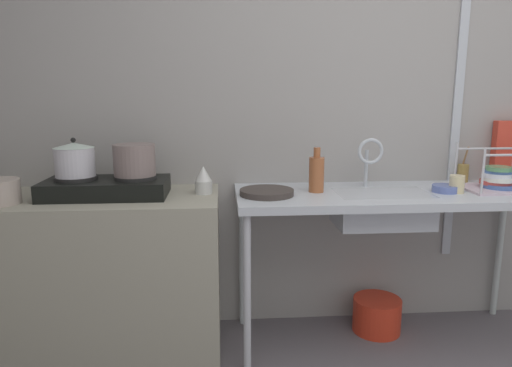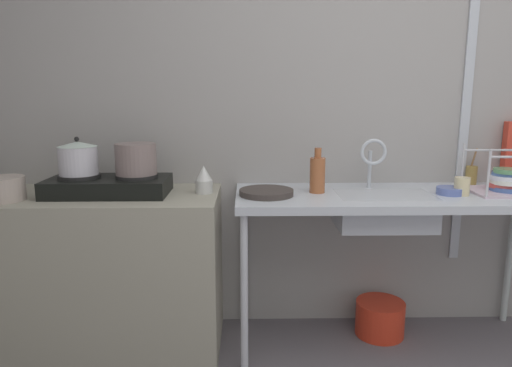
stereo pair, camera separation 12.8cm
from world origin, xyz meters
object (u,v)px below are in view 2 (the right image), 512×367
(bucket_on_floor, at_px, (380,318))
(dish_rack, at_px, (506,183))
(pot_on_left_burner, at_px, (78,158))
(small_bowl_on_drainboard, at_px, (450,191))
(stove, at_px, (109,185))
(sink_basin, at_px, (384,211))
(pot_on_right_burner, at_px, (136,159))
(faucet, at_px, (373,155))
(percolator, at_px, (204,180))
(bottle_by_sink, at_px, (317,174))
(frying_pan, at_px, (266,192))
(pot_beside_stove, at_px, (3,189))
(cup_by_rack, at_px, (462,186))
(utensil_jar, at_px, (471,175))

(bucket_on_floor, bearing_deg, dish_rack, -9.60)
(pot_on_left_burner, distance_m, small_bowl_on_drainboard, 1.85)
(stove, xyz_separation_m, sink_basin, (1.38, -0.02, -0.13))
(pot_on_right_burner, height_order, faucet, faucet)
(percolator, bearing_deg, bucket_on_floor, 4.15)
(stove, relative_size, sink_basin, 1.24)
(stove, bearing_deg, bottle_by_sink, 1.45)
(small_bowl_on_drainboard, relative_size, bucket_on_floor, 0.49)
(frying_pan, relative_size, bottle_by_sink, 1.18)
(pot_beside_stove, height_order, cup_by_rack, pot_beside_stove)
(percolator, distance_m, dish_rack, 1.52)
(stove, height_order, small_bowl_on_drainboard, stove)
(percolator, xyz_separation_m, sink_basin, (0.91, -0.05, -0.15))
(cup_by_rack, bearing_deg, faucet, 159.57)
(cup_by_rack, bearing_deg, bucket_on_floor, 155.56)
(pot_on_right_burner, distance_m, bottle_by_sink, 0.91)
(frying_pan, relative_size, utensil_jar, 1.32)
(pot_on_right_burner, xyz_separation_m, percolator, (0.33, 0.03, -0.11))
(dish_rack, height_order, small_bowl_on_drainboard, dish_rack)
(faucet, xyz_separation_m, utensil_jar, (0.59, 0.13, -0.13))
(frying_pan, xyz_separation_m, cup_by_rack, (0.96, -0.02, 0.03))
(dish_rack, distance_m, cup_by_rack, 0.25)
(cup_by_rack, bearing_deg, dish_rack, 11.67)
(stove, bearing_deg, cup_by_rack, -1.71)
(dish_rack, bearing_deg, sink_basin, -177.93)
(small_bowl_on_drainboard, xyz_separation_m, bottle_by_sink, (-0.66, 0.06, 0.08))
(frying_pan, bearing_deg, small_bowl_on_drainboard, 0.18)
(stove, height_order, cup_by_rack, stove)
(cup_by_rack, height_order, utensil_jar, utensil_jar)
(pot_on_right_burner, height_order, cup_by_rack, pot_on_right_burner)
(dish_rack, bearing_deg, utensil_jar, 105.22)
(pot_on_left_burner, xyz_separation_m, utensil_jar, (2.07, 0.23, -0.13))
(frying_pan, relative_size, small_bowl_on_drainboard, 2.06)
(pot_on_right_burner, xyz_separation_m, bottle_by_sink, (0.90, 0.03, -0.08))
(pot_on_left_burner, xyz_separation_m, bucket_on_floor, (1.56, 0.10, -0.91))
(sink_basin, height_order, faucet, faucet)
(faucet, bearing_deg, sink_basin, -73.80)
(sink_basin, distance_m, small_bowl_on_drainboard, 0.34)
(pot_on_left_burner, xyz_separation_m, frying_pan, (0.92, -0.03, -0.17))
(pot_on_left_burner, bearing_deg, faucet, 3.85)
(stove, height_order, bottle_by_sink, bottle_by_sink)
(pot_on_left_burner, relative_size, pot_on_right_burner, 0.95)
(pot_on_left_burner, height_order, sink_basin, pot_on_left_burner)
(stove, height_order, percolator, percolator)
(pot_beside_stove, bearing_deg, pot_on_right_burner, 11.90)
(small_bowl_on_drainboard, height_order, bottle_by_sink, bottle_by_sink)
(stove, relative_size, bucket_on_floor, 2.20)
(faucet, xyz_separation_m, dish_rack, (0.65, -0.10, -0.13))
(pot_beside_stove, bearing_deg, small_bowl_on_drainboard, 2.49)
(frying_pan, xyz_separation_m, small_bowl_on_drainboard, (0.92, 0.00, 0.00))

